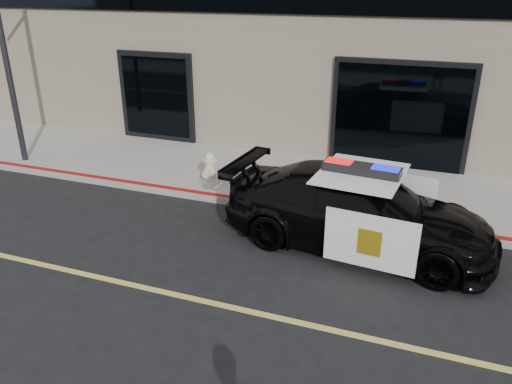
% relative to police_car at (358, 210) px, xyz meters
% --- Properties ---
extents(ground, '(120.00, 120.00, 0.00)m').
position_rel_police_car_xyz_m(ground, '(1.27, -2.63, -0.73)').
color(ground, black).
rests_on(ground, ground).
extents(sidewalk_n, '(60.00, 3.50, 0.15)m').
position_rel_police_car_xyz_m(sidewalk_n, '(1.27, 2.62, -0.66)').
color(sidewalk_n, gray).
rests_on(sidewalk_n, ground).
extents(police_car, '(2.98, 5.38, 1.64)m').
position_rel_police_car_xyz_m(police_car, '(0.00, 0.00, 0.00)').
color(police_car, black).
rests_on(police_car, ground).
extents(fire_hydrant, '(0.36, 0.50, 0.80)m').
position_rel_police_car_xyz_m(fire_hydrant, '(-3.71, 1.49, -0.21)').
color(fire_hydrant, beige).
rests_on(fire_hydrant, sidewalk_n).
extents(street_light, '(0.15, 1.37, 5.38)m').
position_rel_police_car_xyz_m(street_light, '(-9.19, 1.30, 2.39)').
color(street_light, black).
rests_on(street_light, sidewalk_n).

